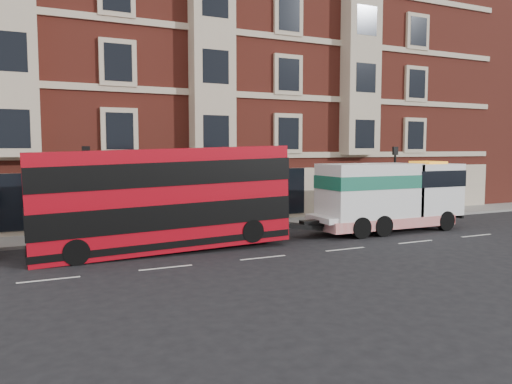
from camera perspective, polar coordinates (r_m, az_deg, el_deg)
ground at (r=20.28m, az=0.81°, el=-7.52°), size 120.00×120.00×0.00m
sidewalk at (r=27.09m, az=-6.18°, el=-4.21°), size 90.00×3.00×0.15m
victorian_terrace at (r=34.52m, az=-9.72°, el=14.38°), size 45.00×12.00×20.40m
filler_east at (r=51.87m, az=27.12°, el=10.02°), size 18.00×10.00×19.00m
lamp_post_west at (r=24.20m, az=-18.76°, el=0.66°), size 0.35×0.15×4.35m
lamp_post_east at (r=31.72m, az=15.56°, el=1.71°), size 0.35×0.15×4.35m
double_decker_bus at (r=21.54m, az=-10.55°, el=-0.61°), size 10.82×2.48×4.38m
tow_truck at (r=27.22m, az=14.83°, el=-0.40°), size 8.67×2.56×3.61m
pedestrian at (r=25.20m, az=-22.48°, el=-2.98°), size 0.79×0.75×1.83m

